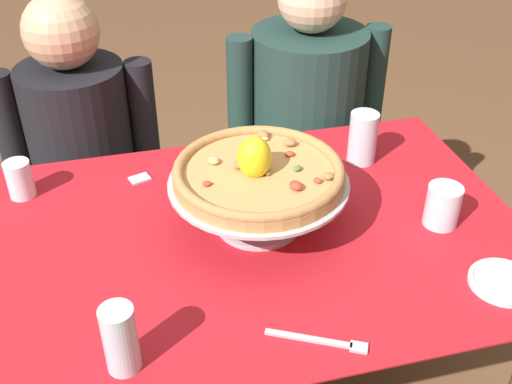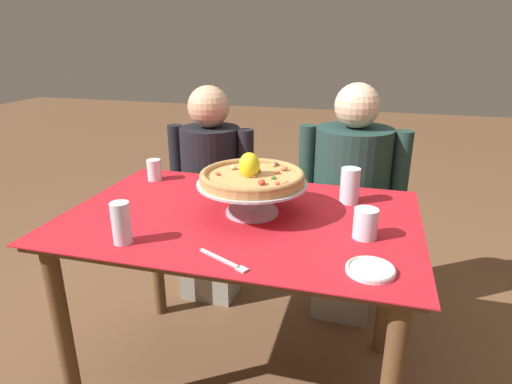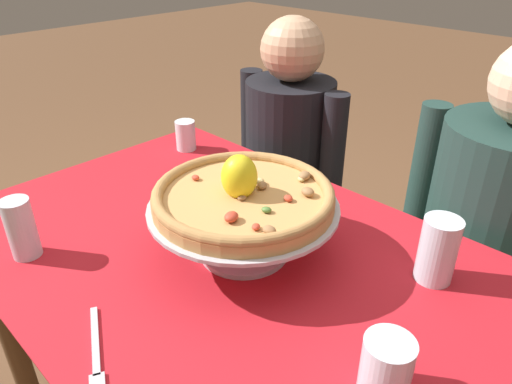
{
  "view_description": "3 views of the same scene",
  "coord_description": "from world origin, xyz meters",
  "px_view_note": "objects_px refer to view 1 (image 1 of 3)",
  "views": [
    {
      "loc": [
        -0.25,
        -1.06,
        1.62
      ],
      "look_at": [
        0.05,
        0.08,
        0.81
      ],
      "focal_mm": 43.44,
      "sensor_mm": 36.0,
      "label": 1
    },
    {
      "loc": [
        0.44,
        -1.38,
        1.38
      ],
      "look_at": [
        0.03,
        0.1,
        0.81
      ],
      "focal_mm": 30.44,
      "sensor_mm": 36.0,
      "label": 2
    },
    {
      "loc": [
        0.65,
        -0.55,
        1.38
      ],
      "look_at": [
        -0.0,
        0.1,
        0.86
      ],
      "focal_mm": 33.35,
      "sensor_mm": 36.0,
      "label": 3
    }
  ],
  "objects_px": {
    "water_glass_side_right": "(442,208)",
    "water_glass_back_right": "(363,140)",
    "diner_right": "(305,144)",
    "pizza_stand": "(259,194)",
    "water_glass_back_left": "(20,181)",
    "dinner_fork": "(322,341)",
    "water_glass_front_left": "(121,343)",
    "side_plate": "(503,281)",
    "pizza": "(258,172)",
    "sugar_packet": "(140,179)",
    "diner_left": "(89,186)"
  },
  "relations": [
    {
      "from": "water_glass_front_left",
      "to": "dinner_fork",
      "type": "bearing_deg",
      "value": -5.61
    },
    {
      "from": "water_glass_back_right",
      "to": "diner_left",
      "type": "xyz_separation_m",
      "value": [
        -0.73,
        0.4,
        -0.28
      ]
    },
    {
      "from": "water_glass_front_left",
      "to": "water_glass_back_right",
      "type": "xyz_separation_m",
      "value": [
        0.66,
        0.54,
        0.0
      ]
    },
    {
      "from": "pizza",
      "to": "dinner_fork",
      "type": "height_order",
      "value": "pizza"
    },
    {
      "from": "water_glass_back_left",
      "to": "water_glass_front_left",
      "type": "xyz_separation_m",
      "value": [
        0.2,
        -0.59,
        0.02
      ]
    },
    {
      "from": "diner_left",
      "to": "sugar_packet",
      "type": "bearing_deg",
      "value": -66.82
    },
    {
      "from": "pizza_stand",
      "to": "diner_right",
      "type": "relative_size",
      "value": 0.34
    },
    {
      "from": "diner_right",
      "to": "sugar_packet",
      "type": "bearing_deg",
      "value": -147.42
    },
    {
      "from": "water_glass_side_right",
      "to": "water_glass_front_left",
      "type": "distance_m",
      "value": 0.77
    },
    {
      "from": "water_glass_side_right",
      "to": "diner_left",
      "type": "height_order",
      "value": "diner_left"
    },
    {
      "from": "pizza",
      "to": "dinner_fork",
      "type": "relative_size",
      "value": 2.12
    },
    {
      "from": "side_plate",
      "to": "diner_left",
      "type": "distance_m",
      "value": 1.25
    },
    {
      "from": "side_plate",
      "to": "sugar_packet",
      "type": "distance_m",
      "value": 0.88
    },
    {
      "from": "diner_left",
      "to": "side_plate",
      "type": "bearing_deg",
      "value": -48.12
    },
    {
      "from": "pizza_stand",
      "to": "water_glass_back_left",
      "type": "bearing_deg",
      "value": 154.11
    },
    {
      "from": "dinner_fork",
      "to": "diner_right",
      "type": "xyz_separation_m",
      "value": [
        0.3,
        0.99,
        -0.18
      ]
    },
    {
      "from": "pizza",
      "to": "diner_right",
      "type": "height_order",
      "value": "diner_right"
    },
    {
      "from": "side_plate",
      "to": "diner_left",
      "type": "xyz_separation_m",
      "value": [
        -0.82,
        0.92,
        -0.23
      ]
    },
    {
      "from": "water_glass_front_left",
      "to": "diner_right",
      "type": "relative_size",
      "value": 0.12
    },
    {
      "from": "water_glass_back_right",
      "to": "pizza_stand",
      "type": "bearing_deg",
      "value": -148.32
    },
    {
      "from": "pizza_stand",
      "to": "sugar_packet",
      "type": "xyz_separation_m",
      "value": [
        -0.25,
        0.26,
        -0.08
      ]
    },
    {
      "from": "water_glass_front_left",
      "to": "water_glass_back_right",
      "type": "height_order",
      "value": "water_glass_back_right"
    },
    {
      "from": "pizza",
      "to": "water_glass_front_left",
      "type": "xyz_separation_m",
      "value": [
        -0.33,
        -0.34,
        -0.09
      ]
    },
    {
      "from": "water_glass_back_right",
      "to": "dinner_fork",
      "type": "height_order",
      "value": "water_glass_back_right"
    },
    {
      "from": "dinner_fork",
      "to": "diner_left",
      "type": "distance_m",
      "value": 1.08
    },
    {
      "from": "side_plate",
      "to": "dinner_fork",
      "type": "distance_m",
      "value": 0.41
    },
    {
      "from": "pizza",
      "to": "water_glass_front_left",
      "type": "bearing_deg",
      "value": -134.31
    },
    {
      "from": "water_glass_back_right",
      "to": "diner_right",
      "type": "distance_m",
      "value": 0.48
    },
    {
      "from": "pizza",
      "to": "dinner_fork",
      "type": "distance_m",
      "value": 0.4
    },
    {
      "from": "water_glass_back_left",
      "to": "diner_right",
      "type": "bearing_deg",
      "value": 23.12
    },
    {
      "from": "sugar_packet",
      "to": "diner_left",
      "type": "bearing_deg",
      "value": 113.18
    },
    {
      "from": "water_glass_back_left",
      "to": "sugar_packet",
      "type": "xyz_separation_m",
      "value": [
        0.28,
        0.0,
        -0.04
      ]
    },
    {
      "from": "pizza",
      "to": "diner_left",
      "type": "distance_m",
      "value": 0.81
    },
    {
      "from": "pizza",
      "to": "side_plate",
      "type": "distance_m",
      "value": 0.55
    },
    {
      "from": "pizza_stand",
      "to": "side_plate",
      "type": "height_order",
      "value": "pizza_stand"
    },
    {
      "from": "dinner_fork",
      "to": "sugar_packet",
      "type": "height_order",
      "value": "dinner_fork"
    },
    {
      "from": "side_plate",
      "to": "sugar_packet",
      "type": "xyz_separation_m",
      "value": [
        -0.67,
        0.57,
        -0.01
      ]
    },
    {
      "from": "water_glass_front_left",
      "to": "diner_left",
      "type": "xyz_separation_m",
      "value": [
        -0.07,
        0.94,
        -0.28
      ]
    },
    {
      "from": "pizza",
      "to": "water_glass_back_left",
      "type": "bearing_deg",
      "value": 154.13
    },
    {
      "from": "pizza_stand",
      "to": "dinner_fork",
      "type": "xyz_separation_m",
      "value": [
        0.03,
        -0.37,
        -0.08
      ]
    },
    {
      "from": "dinner_fork",
      "to": "side_plate",
      "type": "bearing_deg",
      "value": 7.75
    },
    {
      "from": "water_glass_back_right",
      "to": "diner_left",
      "type": "height_order",
      "value": "diner_left"
    },
    {
      "from": "water_glass_side_right",
      "to": "diner_right",
      "type": "distance_m",
      "value": 0.75
    },
    {
      "from": "water_glass_side_right",
      "to": "dinner_fork",
      "type": "height_order",
      "value": "water_glass_side_right"
    },
    {
      "from": "water_glass_side_right",
      "to": "water_glass_back_right",
      "type": "distance_m",
      "value": 0.31
    },
    {
      "from": "water_glass_front_left",
      "to": "side_plate",
      "type": "bearing_deg",
      "value": 1.54
    },
    {
      "from": "diner_left",
      "to": "dinner_fork",
      "type": "bearing_deg",
      "value": -66.69
    },
    {
      "from": "water_glass_side_right",
      "to": "dinner_fork",
      "type": "distance_m",
      "value": 0.47
    },
    {
      "from": "water_glass_back_left",
      "to": "sugar_packet",
      "type": "bearing_deg",
      "value": 0.08
    },
    {
      "from": "side_plate",
      "to": "sugar_packet",
      "type": "height_order",
      "value": "side_plate"
    }
  ]
}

